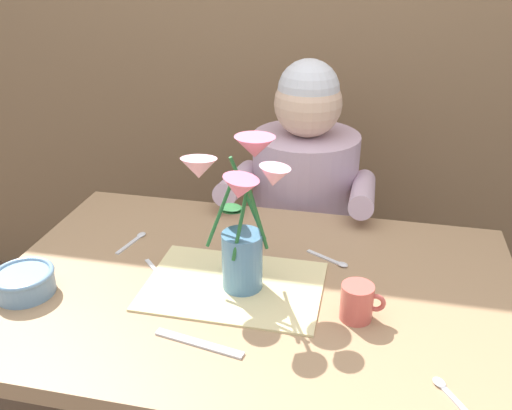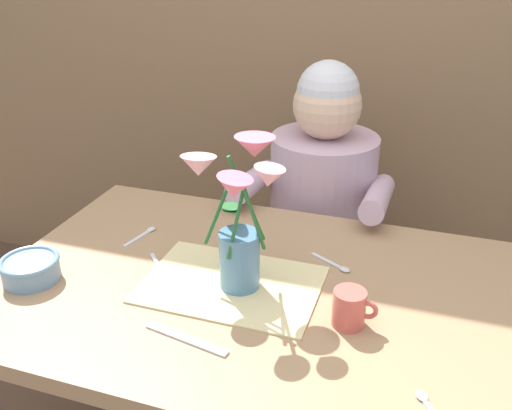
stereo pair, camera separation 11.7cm
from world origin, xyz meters
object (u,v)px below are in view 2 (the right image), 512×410
seated_person (320,232)px  flower_vase (238,216)px  ceramic_bowl (30,268)px  tea_cup (350,308)px  dinner_knife (186,339)px

seated_person → flower_vase: bearing=-97.9°
ceramic_bowl → tea_cup: (0.73, 0.07, 0.01)m
dinner_knife → flower_vase: bearing=91.4°
flower_vase → ceramic_bowl: bearing=-164.4°
ceramic_bowl → flower_vase: bearing=15.6°
ceramic_bowl → dinner_knife: ceramic_bowl is taller
dinner_knife → tea_cup: 0.34m
flower_vase → ceramic_bowl: (-0.47, -0.13, -0.15)m
tea_cup → seated_person: bearing=106.5°
flower_vase → tea_cup: size_ratio=3.68×
flower_vase → dinner_knife: bearing=-99.1°
seated_person → ceramic_bowl: 0.94m
seated_person → ceramic_bowl: bearing=-127.3°
seated_person → flower_vase: seated_person is taller
ceramic_bowl → tea_cup: bearing=5.3°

